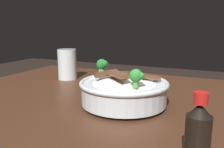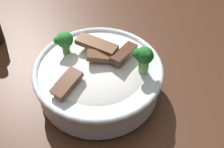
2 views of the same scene
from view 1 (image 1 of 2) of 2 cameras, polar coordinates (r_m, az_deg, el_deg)
The scene contains 4 objects.
dining_table at distance 0.62m, azimuth 5.49°, elevation -17.36°, with size 1.30×1.00×0.78m.
rice_bowl at distance 0.63m, azimuth 2.90°, elevation -3.85°, with size 0.24×0.24×0.12m.
drinking_glass at distance 0.96m, azimuth -10.91°, elevation 1.95°, with size 0.08×0.08×0.12m.
soy_sauce_bottle at distance 0.40m, azimuth 20.34°, elevation -13.17°, with size 0.04×0.04×0.12m.
Camera 1 is at (0.17, -0.51, 1.00)m, focal length 37.29 mm.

